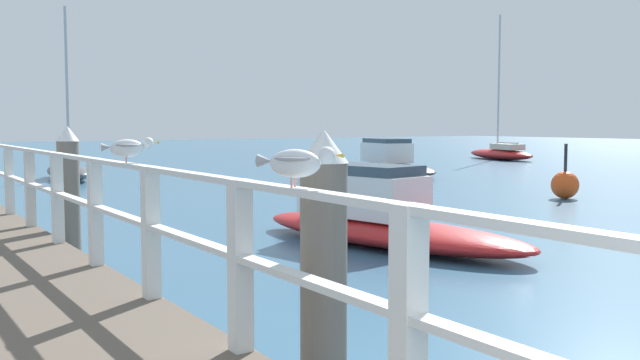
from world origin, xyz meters
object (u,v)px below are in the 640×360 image
seagull_foreground (297,162)px  boat_0 (391,163)px  seagull_background (128,147)px  boat_2 (378,218)px  boat_3 (68,169)px  dock_piling_near (324,286)px  channel_buoy (565,185)px  dock_piling_far (69,197)px  boat_4 (501,153)px

seagull_foreground → boat_0: 22.89m
seagull_background → boat_2: bearing=134.4°
seagull_background → boat_3: (4.03, 19.01, -1.36)m
dock_piling_near → channel_buoy: 15.19m
dock_piling_near → seagull_background: dock_piling_near is taller
dock_piling_far → channel_buoy: dock_piling_far is taller
seagull_foreground → boat_0: bearing=-167.6°
boat_0 → boat_4: boat_4 is taller
boat_0 → channel_buoy: bearing=-89.0°
seagull_background → boat_4: (26.64, 20.47, -1.34)m
dock_piling_near → channel_buoy: size_ratio=1.34×
boat_4 → boat_3: bearing=-160.4°
boat_3 → boat_2: bearing=96.0°
dock_piling_far → boat_4: bearing=32.7°
boat_0 → boat_3: size_ratio=0.95×
seagull_background → boat_0: 20.85m
boat_4 → boat_2: bearing=-125.1°
dock_piling_near → boat_0: bearing=50.3°
dock_piling_far → boat_4: (26.27, 16.84, -0.58)m
seagull_foreground → boat_3: size_ratio=0.07×
boat_3 → seagull_foreground: bearing=82.2°
dock_piling_far → dock_piling_near: bearing=-90.0°
seagull_background → channel_buoy: size_ratio=0.34×
boat_0 → channel_buoy: 9.11m
dock_piling_far → boat_0: size_ratio=0.34×
channel_buoy → dock_piling_near: bearing=-147.1°
seagull_foreground → dock_piling_far: bearing=-131.0°
dock_piling_near → dock_piling_far: (0.00, 6.08, 0.00)m
boat_3 → boat_0: bearing=161.0°
dock_piling_far → boat_2: (4.59, -0.67, -0.53)m
seagull_foreground → boat_4: (26.65, 23.23, -1.34)m
dock_piling_near → channel_buoy: (12.75, 8.24, -0.59)m
seagull_background → channel_buoy: seagull_background is taller
dock_piling_far → seagull_foreground: bearing=-93.4°
seagull_foreground → boat_2: seagull_foreground is taller
dock_piling_far → seagull_background: 3.73m
seagull_background → boat_2: seagull_background is taller
dock_piling_near → boat_2: (4.59, 5.41, -0.53)m
seagull_background → boat_2: size_ratio=0.09×
channel_buoy → seagull_background: bearing=-156.2°
seagull_foreground → boat_0: seagull_foreground is taller
dock_piling_far → boat_3: size_ratio=0.32×
dock_piling_near → boat_3: bearing=80.3°
boat_0 → boat_2: boat_0 is taller
channel_buoy → boat_3: bearing=124.5°
seagull_background → boat_4: size_ratio=0.06×
seagull_foreground → boat_3: (4.04, 21.78, -1.36)m
seagull_background → boat_0: size_ratio=0.09×
boat_4 → channel_buoy: bearing=-116.7°
seagull_foreground → channel_buoy: bearing=175.4°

